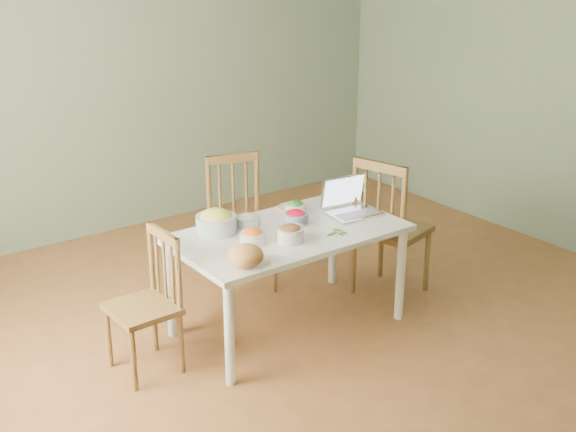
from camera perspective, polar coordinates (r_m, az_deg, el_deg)
floor at (r=5.07m, az=2.52°, el=-8.55°), size 5.00×5.00×0.00m
wall_back at (r=6.65m, az=-11.17°, el=10.56°), size 5.00×0.00×2.70m
wall_right at (r=6.41m, az=20.64°, el=9.28°), size 0.00×5.00×2.70m
dining_table at (r=4.93m, az=-0.00°, el=-4.86°), size 1.48×0.83×0.69m
chair_far at (r=5.44m, az=-3.54°, el=-0.73°), size 0.52×0.51×0.98m
chair_left at (r=4.50m, az=-11.06°, el=-6.68°), size 0.37×0.39×0.87m
chair_right at (r=5.40m, az=7.93°, el=-0.75°), size 0.54×0.55×1.04m
bread_boule at (r=4.27m, az=-3.23°, el=-3.03°), size 0.22×0.22×0.13m
butter_stick at (r=4.28m, az=-1.91°, el=-3.66°), size 0.11×0.05×0.03m
bowl_squash at (r=4.76m, az=-5.50°, el=-0.39°), size 0.34×0.34×0.15m
bowl_carrot at (r=4.59m, az=-2.72°, el=-1.54°), size 0.20×0.20×0.09m
bowl_onion at (r=4.85m, az=-3.08°, el=-0.33°), size 0.21×0.21×0.09m
bowl_mushroom at (r=4.60m, az=0.18°, el=-1.34°), size 0.22×0.22×0.11m
bowl_redpep at (r=4.89m, az=0.62°, el=-0.08°), size 0.20×0.20×0.09m
bowl_broccoli at (r=5.08m, az=0.57°, el=0.71°), size 0.15×0.15×0.09m
flatbread at (r=5.16m, az=0.32°, el=0.61°), size 0.26×0.26×0.02m
basil_bunch at (r=4.75m, az=3.62°, el=-1.24°), size 0.17×0.17×0.02m
laptop at (r=5.04m, az=5.14°, el=1.39°), size 0.38×0.32×0.24m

